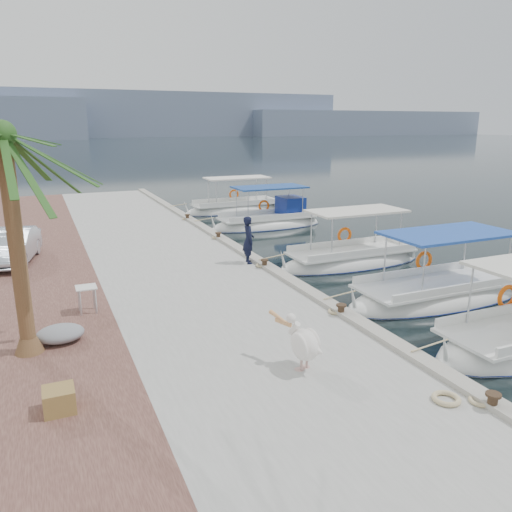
{
  "coord_description": "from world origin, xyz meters",
  "views": [
    {
      "loc": [
        -7.51,
        -14.17,
        5.55
      ],
      "look_at": [
        -1.0,
        0.78,
        1.2
      ],
      "focal_mm": 35.0,
      "sensor_mm": 36.0,
      "label": 1
    }
  ],
  "objects": [
    {
      "name": "fishing_caique_c",
      "position": [
        3.79,
        2.12,
        0.13
      ],
      "size": [
        6.4,
        2.13,
        2.83
      ],
      "color": "white",
      "rests_on": "ground"
    },
    {
      "name": "quay_curb",
      "position": [
        -0.22,
        5.0,
        0.56
      ],
      "size": [
        0.44,
        40.0,
        0.12
      ],
      "primitive_type": "cube",
      "color": "gray",
      "rests_on": "concrete_quay"
    },
    {
      "name": "distant_hills",
      "position": [
        29.61,
        201.49,
        7.61
      ],
      "size": [
        330.0,
        60.0,
        18.0
      ],
      "color": "slate",
      "rests_on": "ground"
    },
    {
      "name": "fishing_caique_d",
      "position": [
        3.94,
        10.38,
        0.2
      ],
      "size": [
        6.49,
        2.24,
        2.83
      ],
      "color": "white",
      "rests_on": "ground"
    },
    {
      "name": "ground",
      "position": [
        0.0,
        0.0,
        0.0
      ],
      "size": [
        400.0,
        400.0,
        0.0
      ],
      "primitive_type": "plane",
      "color": "black",
      "rests_on": "ground"
    },
    {
      "name": "rope_coil",
      "position": [
        -0.9,
        -7.95,
        0.55
      ],
      "size": [
        0.54,
        0.54,
        0.1
      ],
      "primitive_type": "torus",
      "color": "#C6B284",
      "rests_on": "concrete_quay"
    },
    {
      "name": "fishing_caique_b",
      "position": [
        4.04,
        -2.52,
        0.12
      ],
      "size": [
        6.91,
        2.43,
        2.83
      ],
      "color": "white",
      "rests_on": "ground"
    },
    {
      "name": "parked_car",
      "position": [
        -8.62,
        5.95,
        1.13
      ],
      "size": [
        2.04,
        4.0,
        1.26
      ],
      "primitive_type": "imported",
      "rotation": [
        0.0,
        0.0,
        -0.2
      ],
      "color": "silver",
      "rests_on": "cobblestone_strip"
    },
    {
      "name": "tarp_bundle",
      "position": [
        -7.4,
        -2.22,
        0.7
      ],
      "size": [
        1.1,
        0.9,
        0.4
      ],
      "primitive_type": "ellipsoid",
      "color": "gray",
      "rests_on": "cobblestone_strip"
    },
    {
      "name": "folding_table",
      "position": [
        -6.61,
        -0.46,
        1.02
      ],
      "size": [
        0.55,
        0.55,
        0.73
      ],
      "color": "silver",
      "rests_on": "cobblestone_strip"
    },
    {
      "name": "wooden_crate",
      "position": [
        -7.57,
        -5.4,
        0.72
      ],
      "size": [
        0.55,
        0.55,
        0.44
      ],
      "primitive_type": "cube",
      "color": "brown",
      "rests_on": "cobblestone_strip"
    },
    {
      "name": "pelican",
      "position": [
        -2.75,
        -5.73,
        1.09
      ],
      "size": [
        0.77,
        1.47,
        1.14
      ],
      "color": "tan",
      "rests_on": "concrete_quay"
    },
    {
      "name": "concrete_quay",
      "position": [
        -3.0,
        5.0,
        0.25
      ],
      "size": [
        6.0,
        40.0,
        0.5
      ],
      "primitive_type": "cube",
      "color": "#969590",
      "rests_on": "ground"
    },
    {
      "name": "mooring_bollards",
      "position": [
        -0.35,
        1.5,
        0.69
      ],
      "size": [
        0.28,
        20.28,
        0.33
      ],
      "color": "black",
      "rests_on": "concrete_quay"
    },
    {
      "name": "fishing_caique_e",
      "position": [
        3.96,
        15.53,
        0.13
      ],
      "size": [
        6.75,
        2.07,
        2.83
      ],
      "color": "white",
      "rests_on": "ground"
    },
    {
      "name": "cobblestone_strip",
      "position": [
        -8.0,
        5.0,
        0.25
      ],
      "size": [
        4.0,
        40.0,
        0.5
      ],
      "primitive_type": "cube",
      "color": "#52312B",
      "rests_on": "ground"
    },
    {
      "name": "date_palm",
      "position": [
        -8.09,
        -2.54,
        5.3
      ],
      "size": [
        4.6,
        4.6,
        5.75
      ],
      "color": "brown",
      "rests_on": "cobblestone_strip"
    },
    {
      "name": "fisherman",
      "position": [
        -0.6,
        2.39,
        1.38
      ],
      "size": [
        0.52,
        0.7,
        1.76
      ],
      "primitive_type": "imported",
      "rotation": [
        0.0,
        0.0,
        1.4
      ],
      "color": "black",
      "rests_on": "concrete_quay"
    }
  ]
}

